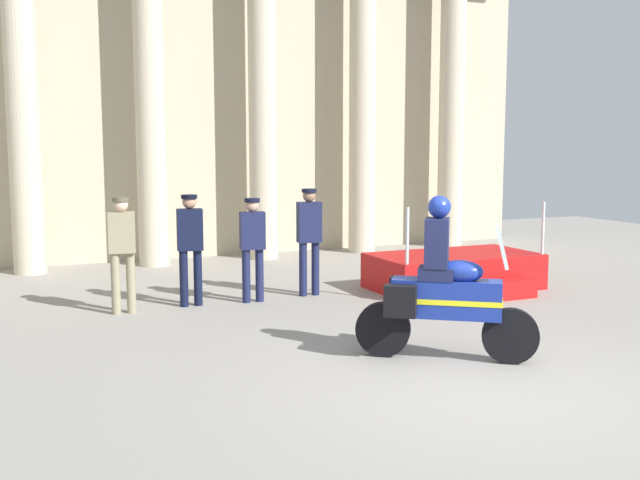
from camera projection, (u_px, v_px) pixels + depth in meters
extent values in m
plane|color=gray|center=(487.00, 392.00, 7.60)|extent=(28.00, 28.00, 0.00)
cube|color=#B6AB91|center=(196.00, 76.00, 16.27)|extent=(16.17, 0.30, 7.86)
cylinder|color=beige|center=(22.00, 89.00, 14.08)|extent=(0.60, 0.60, 6.99)
cylinder|color=beige|center=(150.00, 92.00, 15.03)|extent=(0.60, 0.60, 6.99)
cylinder|color=beige|center=(263.00, 95.00, 15.99)|extent=(0.60, 0.60, 6.99)
cylinder|color=beige|center=(363.00, 98.00, 16.94)|extent=(0.60, 0.60, 6.99)
cylinder|color=beige|center=(452.00, 100.00, 17.90)|extent=(0.60, 0.60, 6.99)
cube|color=#B71414|center=(453.00, 271.00, 12.99)|extent=(2.82, 1.52, 0.60)
cube|color=#B71414|center=(489.00, 290.00, 12.10)|extent=(1.55, 0.50, 0.30)
cylinder|color=silver|center=(407.00, 236.00, 11.75)|extent=(0.05, 0.05, 0.90)
cylinder|color=silver|center=(543.00, 228.00, 12.81)|extent=(0.05, 0.05, 0.90)
cylinder|color=gray|center=(116.00, 284.00, 10.99)|extent=(0.13, 0.13, 0.90)
cylinder|color=gray|center=(131.00, 283.00, 11.08)|extent=(0.13, 0.13, 0.90)
cube|color=gray|center=(122.00, 232.00, 10.94)|extent=(0.41, 0.27, 0.60)
sphere|color=beige|center=(121.00, 205.00, 10.89)|extent=(0.21, 0.21, 0.21)
cylinder|color=brown|center=(120.00, 199.00, 10.88)|extent=(0.24, 0.24, 0.06)
cylinder|color=black|center=(184.00, 279.00, 11.51)|extent=(0.13, 0.13, 0.86)
cylinder|color=black|center=(198.00, 278.00, 11.60)|extent=(0.13, 0.13, 0.86)
cube|color=black|center=(190.00, 230.00, 11.46)|extent=(0.41, 0.27, 0.63)
sphere|color=tan|center=(189.00, 202.00, 11.41)|extent=(0.21, 0.21, 0.21)
cylinder|color=black|center=(189.00, 197.00, 11.40)|extent=(0.24, 0.24, 0.06)
cylinder|color=#191E42|center=(246.00, 276.00, 11.80)|extent=(0.13, 0.13, 0.84)
cylinder|color=#191E42|center=(260.00, 275.00, 11.89)|extent=(0.13, 0.13, 0.84)
cube|color=#191E42|center=(252.00, 231.00, 11.76)|extent=(0.41, 0.27, 0.58)
sphere|color=tan|center=(252.00, 205.00, 11.70)|extent=(0.21, 0.21, 0.21)
cylinder|color=black|center=(252.00, 200.00, 11.69)|extent=(0.24, 0.24, 0.06)
cylinder|color=#191E42|center=(303.00, 269.00, 12.31)|extent=(0.13, 0.13, 0.88)
cylinder|color=#191E42|center=(315.00, 268.00, 12.40)|extent=(0.13, 0.13, 0.88)
cube|color=#191E42|center=(309.00, 222.00, 12.26)|extent=(0.41, 0.27, 0.66)
sphere|color=#997056|center=(309.00, 196.00, 12.21)|extent=(0.21, 0.21, 0.21)
cylinder|color=black|center=(309.00, 191.00, 12.20)|extent=(0.24, 0.24, 0.06)
cylinder|color=black|center=(510.00, 336.00, 8.53)|extent=(0.58, 0.46, 0.64)
cylinder|color=black|center=(383.00, 329.00, 8.84)|extent=(0.60, 0.49, 0.64)
cube|color=navy|center=(446.00, 298.00, 8.63)|extent=(1.19, 0.99, 0.44)
ellipsoid|color=navy|center=(460.00, 271.00, 8.56)|extent=(0.61, 0.57, 0.26)
cube|color=yellow|center=(446.00, 300.00, 8.64)|extent=(1.21, 1.01, 0.06)
cube|color=silver|center=(502.00, 246.00, 8.43)|extent=(0.36, 0.42, 0.47)
cube|color=black|center=(405.00, 292.00, 8.99)|extent=(0.40, 0.36, 0.36)
cube|color=black|center=(400.00, 301.00, 8.49)|extent=(0.40, 0.36, 0.36)
cube|color=#191E42|center=(436.00, 273.00, 8.62)|extent=(0.52, 0.51, 0.14)
cube|color=#191E42|center=(437.00, 243.00, 8.58)|extent=(0.42, 0.44, 0.56)
sphere|color=navy|center=(439.00, 207.00, 8.52)|extent=(0.26, 0.26, 0.26)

